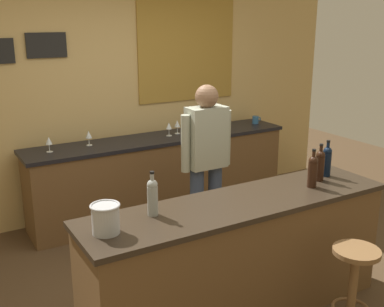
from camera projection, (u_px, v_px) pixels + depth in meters
ground_plane at (209, 287)px, 3.98m from camera, size 10.00×10.00×0.00m
back_wall at (114, 89)px, 5.27m from camera, size 6.00×0.09×2.80m
bar_counter at (239, 258)px, 3.52m from camera, size 2.40×0.60×0.92m
side_counter at (162, 175)px, 5.42m from camera, size 3.06×0.56×0.90m
bartender at (206, 159)px, 4.35m from camera, size 0.52×0.21×1.62m
bar_stool at (354, 278)px, 3.26m from camera, size 0.32×0.32×0.68m
wine_bottle_a at (153, 196)px, 3.12m from camera, size 0.07×0.07×0.31m
wine_bottle_b at (313, 170)px, 3.64m from camera, size 0.07×0.07×0.31m
wine_bottle_c at (320, 164)px, 3.79m from camera, size 0.07×0.07×0.31m
wine_bottle_d at (327, 160)px, 3.89m from camera, size 0.07×0.07×0.31m
ice_bucket at (106, 218)px, 2.86m from camera, size 0.19×0.19×0.19m
wine_glass_a at (49, 141)px, 4.67m from camera, size 0.07×0.07×0.16m
wine_glass_b at (89, 135)px, 4.92m from camera, size 0.07×0.07×0.16m
wine_glass_c at (169, 126)px, 5.31m from camera, size 0.07×0.07×0.16m
wine_glass_d at (177, 124)px, 5.42m from camera, size 0.07×0.07×0.16m
wine_glass_e at (191, 122)px, 5.52m from camera, size 0.07×0.07×0.16m
coffee_mug at (256, 120)px, 5.95m from camera, size 0.12×0.08×0.09m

